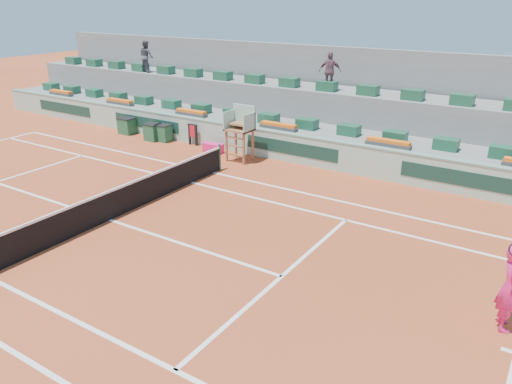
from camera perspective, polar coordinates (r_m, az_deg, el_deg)
ground at (r=16.75m, az=-16.38°, el=-3.10°), size 90.00×90.00×0.00m
seating_tier_lower at (r=24.40m, az=2.56°, el=6.96°), size 36.00×4.00×1.20m
seating_tier_upper at (r=25.59m, az=4.42°, el=9.22°), size 36.00×2.40×2.60m
stadium_back_wall at (r=26.82m, az=6.15°, el=11.68°), size 36.00×0.40×4.40m
player_bag at (r=23.08m, az=-4.93°, el=5.05°), size 0.96×0.43×0.43m
spectator_left at (r=30.31m, az=-12.42°, el=14.92°), size 1.04×0.92×1.78m
spectator_mid at (r=23.94m, az=8.45°, el=13.50°), size 1.11×0.72×1.76m
court_lines at (r=16.75m, az=-16.38°, el=-3.08°), size 23.89×11.09×0.01m
tennis_net at (r=16.55m, az=-16.57°, el=-1.44°), size 0.10×11.97×1.10m
advertising_hoarding at (r=22.57m, az=-0.24°, el=5.85°), size 36.00×0.34×1.26m
umpire_chair at (r=21.54m, az=-1.76°, el=7.58°), size 1.10×0.90×2.40m
seat_row_lower at (r=23.45m, az=1.46°, el=8.43°), size 32.90×0.60×0.44m
seat_row_upper at (r=24.80m, az=3.84°, el=12.41°), size 32.90×0.60×0.44m
flower_planters at (r=23.63m, az=-2.70°, el=8.30°), size 26.80×0.36×0.28m
drink_cooler_a at (r=25.18m, az=-10.48°, el=6.66°), size 0.70×0.61×0.84m
drink_cooler_b at (r=25.46m, az=-11.75°, el=6.73°), size 0.75×0.65×0.84m
drink_cooler_c at (r=27.03m, az=-14.51°, el=7.35°), size 0.82×0.71×0.84m
towel_rack at (r=24.25m, az=-7.25°, el=6.72°), size 0.55×0.09×1.03m
tennis_player at (r=11.98m, az=27.04°, el=-9.70°), size 0.67×0.98×2.28m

